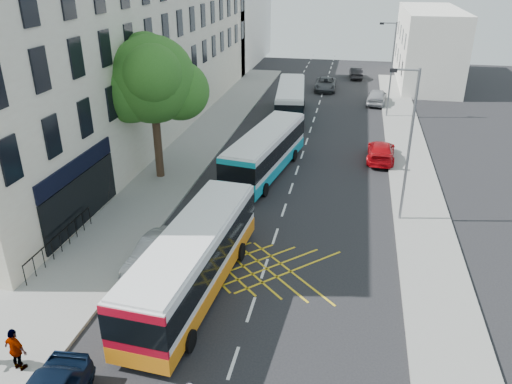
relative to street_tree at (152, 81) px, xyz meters
The scene contains 19 objects.
ground 18.33m from the street_tree, 60.38° to the right, with size 120.00×120.00×0.00m, color black.
pavement_left 6.22m from the street_tree, 73.47° to the left, with size 5.00×70.00×0.15m, color gray.
pavement_right 17.17m from the street_tree, ahead, with size 3.00×70.00×0.15m, color gray.
terrace_main 11.00m from the street_tree, 119.95° to the left, with size 8.30×45.00×13.50m.
terrace_far 40.43m from the street_tree, 97.81° to the left, with size 8.00×20.00×10.00m, color silver.
building_right 38.43m from the street_tree, 59.43° to the left, with size 6.00×18.00×8.00m, color silver.
street_tree is the anchor object (origin of this frame).
lamp_near 15.10m from the street_tree, 11.40° to the right, with size 1.45×0.15×8.00m.
lamp_far 22.57m from the street_tree, 49.19° to the left, with size 1.45×0.15×8.00m.
railings 11.22m from the street_tree, 97.02° to the right, with size 0.08×5.60×1.14m, color black, non-canonical shape.
bus_near 13.50m from the street_tree, 62.15° to the right, with size 3.12×10.44×2.89m.
bus_mid 8.36m from the street_tree, 18.18° to the left, with size 3.92×10.37×2.85m.
bus_far 17.49m from the street_tree, 67.93° to the left, with size 3.38×10.26×2.83m.
parked_car_silver 11.78m from the street_tree, 69.59° to the right, with size 1.43×4.11×1.35m, color #96989D.
red_hatchback 16.27m from the street_tree, 23.43° to the left, with size 1.85×4.56×1.32m, color #B3070F.
distant_car_grey 28.29m from the street_tree, 71.75° to the left, with size 2.18×4.73×1.31m, color #3F4146.
distant_car_silver 26.29m from the street_tree, 56.96° to the left, with size 1.76×4.36×1.49m, color #9A9BA1.
distant_car_dark 35.58m from the street_tree, 70.38° to the left, with size 1.36×3.90×1.28m, color black.
pedestrian_far 17.68m from the street_tree, 84.86° to the right, with size 0.97×0.40×1.65m, color gray.
Camera 1 is at (3.39, -12.85, 12.75)m, focal length 35.00 mm.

